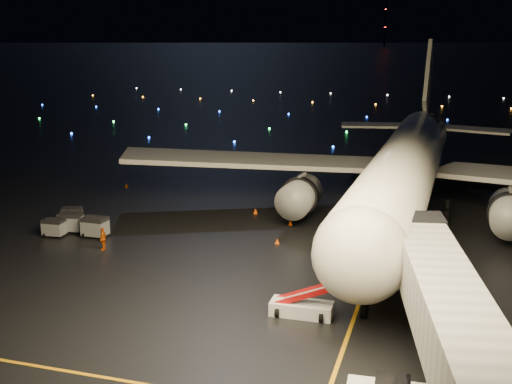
% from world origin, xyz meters
% --- Properties ---
extents(ground, '(2000.00, 2000.00, 0.00)m').
position_xyz_m(ground, '(0.00, 300.00, 0.00)').
color(ground, black).
rests_on(ground, ground).
extents(lane_centre, '(0.25, 80.00, 0.02)m').
position_xyz_m(lane_centre, '(12.00, 15.00, 0.01)').
color(lane_centre, orange).
rests_on(lane_centre, ground).
extents(lane_cross, '(60.00, 0.25, 0.02)m').
position_xyz_m(lane_cross, '(-5.00, -10.00, 0.01)').
color(lane_cross, orange).
rests_on(lane_cross, ground).
extents(airliner, '(60.77, 57.90, 16.76)m').
position_xyz_m(airliner, '(13.36, 27.02, 8.38)').
color(airliner, silver).
rests_on(airliner, ground).
extents(belt_loader, '(5.93, 1.72, 2.86)m').
position_xyz_m(belt_loader, '(8.67, 0.57, 1.43)').
color(belt_loader, silver).
rests_on(belt_loader, ground).
extents(crew_c, '(0.61, 1.19, 1.94)m').
position_xyz_m(crew_c, '(-10.09, 8.24, 0.97)').
color(crew_c, '#DF570C').
rests_on(crew_c, ground).
extents(safety_cone_0, '(0.42, 0.42, 0.48)m').
position_xyz_m(safety_cone_0, '(3.48, 14.01, 0.24)').
color(safety_cone_0, '#F84F03').
rests_on(safety_cone_0, ground).
extents(safety_cone_1, '(0.41, 0.41, 0.45)m').
position_xyz_m(safety_cone_1, '(3.26, 19.66, 0.23)').
color(safety_cone_1, '#F84F03').
rests_on(safety_cone_1, ground).
extents(safety_cone_2, '(0.58, 0.58, 0.53)m').
position_xyz_m(safety_cone_2, '(-1.05, 22.49, 0.27)').
color(safety_cone_2, '#F84F03').
rests_on(safety_cone_2, ground).
extents(safety_cone_3, '(0.50, 0.50, 0.49)m').
position_xyz_m(safety_cone_3, '(-18.83, 28.86, 0.25)').
color(safety_cone_3, '#F84F03').
rests_on(safety_cone_3, ground).
extents(radio_mast, '(1.80, 1.80, 64.00)m').
position_xyz_m(radio_mast, '(-60.00, 740.00, 32.00)').
color(radio_mast, black).
rests_on(radio_mast, ground).
extents(taxiway_lights, '(164.00, 92.00, 0.36)m').
position_xyz_m(taxiway_lights, '(0.00, 106.00, 0.18)').
color(taxiway_lights, black).
rests_on(taxiway_lights, ground).
extents(baggage_cart_0, '(1.92, 1.40, 1.57)m').
position_xyz_m(baggage_cart_0, '(-16.19, 10.28, 0.78)').
color(baggage_cart_0, gray).
rests_on(baggage_cart_0, ground).
extents(baggage_cart_1, '(2.18, 1.56, 1.81)m').
position_xyz_m(baggage_cart_1, '(-12.57, 11.16, 0.91)').
color(baggage_cart_1, gray).
rests_on(baggage_cart_1, ground).
extents(baggage_cart_2, '(2.19, 1.87, 1.57)m').
position_xyz_m(baggage_cart_2, '(-16.79, 14.13, 0.79)').
color(baggage_cart_2, gray).
rests_on(baggage_cart_2, ground).
extents(baggage_cart_3, '(2.32, 1.83, 1.77)m').
position_xyz_m(baggage_cart_3, '(-15.49, 11.83, 0.89)').
color(baggage_cart_3, gray).
rests_on(baggage_cart_3, ground).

